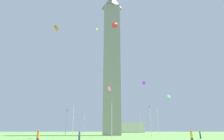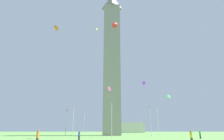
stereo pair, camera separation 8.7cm
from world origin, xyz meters
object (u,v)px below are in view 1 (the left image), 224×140
(person_blue_shirt, at_px, (79,136))
(obelisk_monument, at_px, (112,57))
(flagpole_s, at_px, (112,118))
(kite_yellow_box, at_px, (96,29))
(flagpole_nw, at_px, (140,122))
(kite_green_delta, at_px, (168,97))
(flagpole_ne, at_px, (84,122))
(person_yellow_shirt, at_px, (192,138))
(flagpole_se, at_px, (73,119))
(flagpole_n, at_px, (112,122))
(flagpole_w, at_px, (158,121))
(kite_purple_delta, at_px, (144,84))
(flagpole_sw, at_px, (150,119))
(kite_red_delta, at_px, (115,24))
(person_green_shirt, at_px, (200,134))
(kite_pink_box, at_px, (109,89))
(distant_building, at_px, (129,128))
(flagpole_e, at_px, (66,121))
(person_orange_shirt, at_px, (38,137))
(kite_orange_box, at_px, (56,28))

(person_blue_shirt, bearing_deg, obelisk_monument, -12.64)
(flagpole_s, height_order, kite_yellow_box, kite_yellow_box)
(flagpole_nw, bearing_deg, kite_green_delta, -163.16)
(flagpole_ne, xyz_separation_m, person_yellow_shirt, (-52.08, -20.52, -3.79))
(person_yellow_shirt, bearing_deg, flagpole_s, 8.28)
(obelisk_monument, relative_size, flagpole_se, 6.36)
(flagpole_n, bearing_deg, flagpole_w, -135.00)
(flagpole_nw, bearing_deg, obelisk_monument, 135.15)
(flagpole_se, relative_size, kite_purple_delta, 3.59)
(flagpole_sw, xyz_separation_m, kite_red_delta, (-10.44, 9.93, 23.54))
(kite_green_delta, bearing_deg, kite_red_delta, 127.51)
(person_green_shirt, bearing_deg, kite_purple_delta, -7.42)
(flagpole_sw, height_order, kite_pink_box, kite_pink_box)
(flagpole_n, bearing_deg, distant_building, -11.67)
(flagpole_se, bearing_deg, kite_pink_box, -84.87)
(flagpole_n, height_order, person_yellow_shirt, flagpole_n)
(flagpole_e, relative_size, flagpole_s, 1.00)
(flagpole_sw, bearing_deg, person_orange_shirt, 147.69)
(kite_green_delta, relative_size, kite_pink_box, 0.86)
(flagpole_ne, height_order, person_yellow_shirt, flagpole_ne)
(kite_pink_box, bearing_deg, person_orange_shirt, 166.08)
(flagpole_e, height_order, person_green_shirt, flagpole_e)
(flagpole_w, bearing_deg, obelisk_monument, 90.22)
(flagpole_e, relative_size, flagpole_sw, 1.00)
(flagpole_s, relative_size, kite_orange_box, 2.84)
(flagpole_w, relative_size, kite_green_delta, 3.77)
(flagpole_ne, relative_size, flagpole_e, 1.00)
(kite_purple_delta, bearing_deg, distant_building, -0.84)
(flagpole_n, bearing_deg, person_yellow_shirt, -170.16)
(flagpole_s, bearing_deg, person_orange_shirt, 161.63)
(kite_yellow_box, bearing_deg, flagpole_sw, -90.98)
(flagpole_e, relative_size, kite_red_delta, 2.70)
(flagpole_ne, distance_m, person_yellow_shirt, 56.11)
(flagpole_n, xyz_separation_m, person_blue_shirt, (-48.11, 5.16, -3.80))
(flagpole_n, relative_size, flagpole_w, 1.00)
(kite_red_delta, bearing_deg, person_yellow_shirt, -155.95)
(flagpole_nw, xyz_separation_m, kite_red_delta, (-31.88, 9.93, 23.54))
(person_orange_shirt, bearing_deg, distant_building, -7.43)
(person_green_shirt, relative_size, distant_building, 0.06)
(person_blue_shirt, bearing_deg, kite_red_delta, -30.51)
(flagpole_w, height_order, kite_green_delta, kite_green_delta)
(flagpole_e, bearing_deg, flagpole_se, -157.50)
(flagpole_n, relative_size, kite_red_delta, 2.70)
(flagpole_w, bearing_deg, flagpole_e, 90.00)
(flagpole_nw, bearing_deg, person_yellow_shirt, 178.99)
(flagpole_w, relative_size, flagpole_nw, 1.00)
(kite_green_delta, height_order, kite_purple_delta, kite_purple_delta)
(flagpole_n, bearing_deg, person_green_shirt, -154.35)
(flagpole_e, distance_m, person_yellow_shirt, 48.46)
(flagpole_w, relative_size, distant_building, 0.31)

